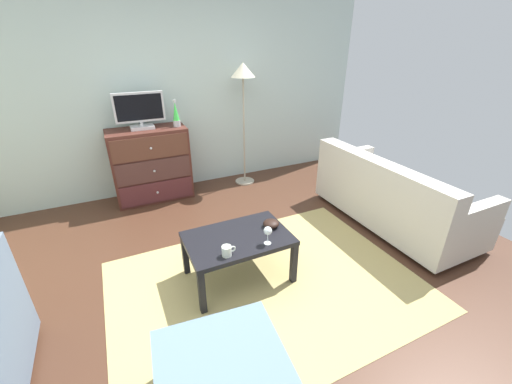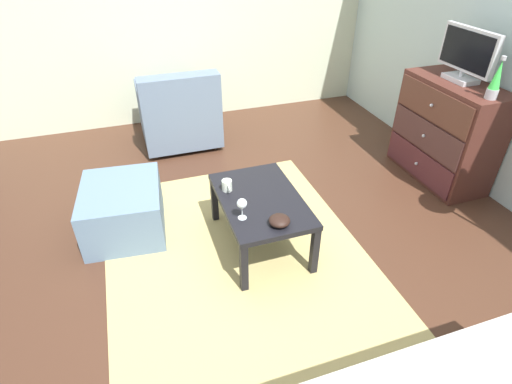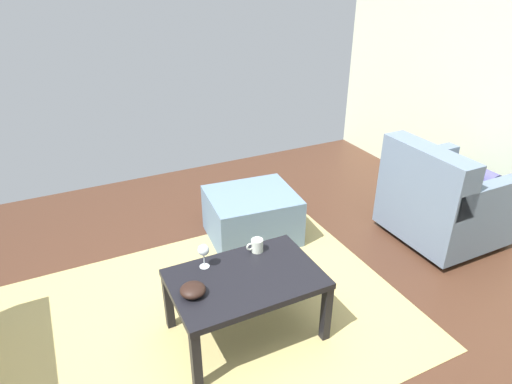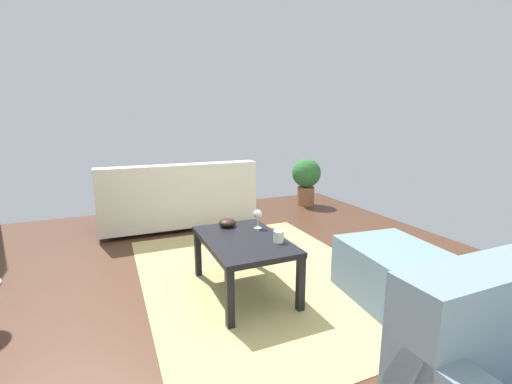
# 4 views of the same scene
# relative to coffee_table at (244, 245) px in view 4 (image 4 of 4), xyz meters

# --- Properties ---
(ground_plane) EXTENTS (5.75, 5.06, 0.05)m
(ground_plane) POSITION_rel_coffee_table_xyz_m (-0.03, -0.02, -0.40)
(ground_plane) COLOR #472A1D
(area_rug) EXTENTS (2.60, 1.90, 0.01)m
(area_rug) POSITION_rel_coffee_table_xyz_m (0.17, -0.22, -0.37)
(area_rug) COLOR tan
(area_rug) RESTS_ON ground_plane
(coffee_table) EXTENTS (0.88, 0.58, 0.43)m
(coffee_table) POSITION_rel_coffee_table_xyz_m (0.00, 0.00, 0.00)
(coffee_table) COLOR black
(coffee_table) RESTS_ON ground_plane
(wine_glass) EXTENTS (0.07, 0.07, 0.16)m
(wine_glass) POSITION_rel_coffee_table_xyz_m (0.18, -0.20, 0.17)
(wine_glass) COLOR silver
(wine_glass) RESTS_ON coffee_table
(mug) EXTENTS (0.11, 0.08, 0.08)m
(mug) POSITION_rel_coffee_table_xyz_m (-0.17, -0.20, 0.10)
(mug) COLOR silver
(mug) RESTS_ON coffee_table
(bowl_decorative) EXTENTS (0.14, 0.14, 0.06)m
(bowl_decorative) POSITION_rel_coffee_table_xyz_m (0.33, 0.02, 0.09)
(bowl_decorative) COLOR black
(bowl_decorative) RESTS_ON coffee_table
(couch_large) EXTENTS (0.85, 1.84, 0.80)m
(couch_large) POSITION_rel_coffee_table_xyz_m (1.94, 0.14, -0.06)
(couch_large) COLOR #332319
(couch_large) RESTS_ON ground_plane
(ottoman) EXTENTS (0.76, 0.67, 0.40)m
(ottoman) POSITION_rel_coffee_table_xyz_m (-0.51, -0.98, -0.18)
(ottoman) COLOR slate
(ottoman) RESTS_ON ground_plane
(potted_plant) EXTENTS (0.44, 0.44, 0.72)m
(potted_plant) POSITION_rel_coffee_table_xyz_m (2.20, -1.90, 0.06)
(potted_plant) COLOR brown
(potted_plant) RESTS_ON ground_plane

